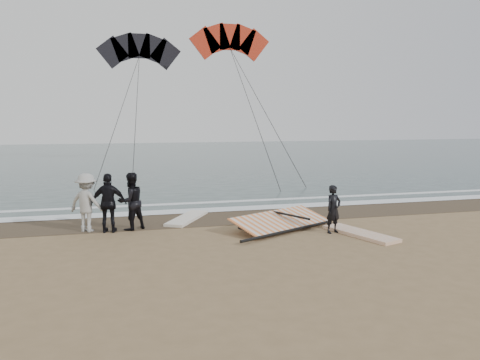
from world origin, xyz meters
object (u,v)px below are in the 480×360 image
(man_main, at_px, (333,209))
(board_cream, at_px, (187,218))
(sail_rig, at_px, (278,222))
(board_white, at_px, (360,233))

(man_main, distance_m, board_cream, 5.40)
(man_main, relative_size, sail_rig, 0.41)
(board_white, xyz_separation_m, sail_rig, (-2.22, 1.61, 0.14))
(sail_rig, bearing_deg, man_main, -36.38)
(man_main, relative_size, board_cream, 0.60)
(board_white, height_order, board_cream, board_cream)
(board_cream, relative_size, sail_rig, 0.68)
(board_white, distance_m, sail_rig, 2.75)
(board_white, distance_m, board_cream, 6.21)
(man_main, distance_m, board_white, 1.13)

